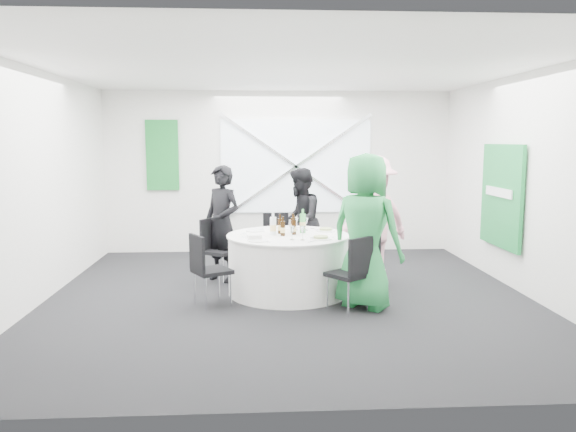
{
  "coord_description": "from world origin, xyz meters",
  "views": [
    {
      "loc": [
        -0.41,
        -6.83,
        1.95
      ],
      "look_at": [
        0.0,
        0.2,
        1.0
      ],
      "focal_mm": 35.0,
      "sensor_mm": 36.0,
      "label": 1
    }
  ],
  "objects": [
    {
      "name": "chair_front_right",
      "position": [
        0.69,
        -0.68,
        0.51
      ],
      "size": [
        0.56,
        0.56,
        0.88
      ],
      "rotation": [
        0.0,
        0.0,
        3.81
      ],
      "color": "black",
      "rests_on": "floor"
    },
    {
      "name": "beer_bottle_b",
      "position": [
        0.07,
        0.34,
        0.86
      ],
      "size": [
        0.06,
        0.06,
        0.26
      ],
      "color": "#341D09",
      "rests_on": "banquet_table"
    },
    {
      "name": "wine_glass_b",
      "position": [
        0.13,
        0.56,
        0.88
      ],
      "size": [
        0.07,
        0.07,
        0.17
      ],
      "color": "white",
      "rests_on": "banquet_table"
    },
    {
      "name": "wall_front",
      "position": [
        0.0,
        -3.0,
        1.4
      ],
      "size": [
        6.0,
        0.0,
        6.0
      ],
      "primitive_type": "plane",
      "rotation": [
        -1.57,
        0.0,
        0.0
      ],
      "color": "silver",
      "rests_on": "floor"
    },
    {
      "name": "plate_back_left",
      "position": [
        -0.42,
        0.5,
        0.77
      ],
      "size": [
        0.24,
        0.24,
        0.01
      ],
      "color": "white",
      "rests_on": "banquet_table"
    },
    {
      "name": "knife_d",
      "position": [
        -0.29,
        -0.29,
        0.76
      ],
      "size": [
        0.11,
        0.12,
        0.01
      ],
      "primitive_type": "cube",
      "rotation": [
        0.0,
        0.0,
        -2.41
      ],
      "color": "silver",
      "rests_on": "banquet_table"
    },
    {
      "name": "window_brace_a",
      "position": [
        0.3,
        2.92,
        1.5
      ],
      "size": [
        2.63,
        0.05,
        1.84
      ],
      "primitive_type": "cube",
      "rotation": [
        0.0,
        0.97,
        0.0
      ],
      "color": "silver",
      "rests_on": "window_panel"
    },
    {
      "name": "green_sign",
      "position": [
        2.94,
        0.6,
        1.2
      ],
      "size": [
        0.05,
        1.2,
        1.4
      ],
      "primitive_type": "cube",
      "color": "#178036",
      "rests_on": "wall_right"
    },
    {
      "name": "napkin",
      "position": [
        -0.43,
        -0.14,
        0.8
      ],
      "size": [
        0.19,
        0.15,
        0.05
      ],
      "primitive_type": "cube",
      "rotation": [
        0.0,
        0.0,
        0.26
      ],
      "color": "silver",
      "rests_on": "plate_front_left"
    },
    {
      "name": "wall_left",
      "position": [
        -3.0,
        0.0,
        1.4
      ],
      "size": [
        0.0,
        6.0,
        6.0
      ],
      "primitive_type": "plane",
      "rotation": [
        1.57,
        0.0,
        1.57
      ],
      "color": "silver",
      "rests_on": "floor"
    },
    {
      "name": "knife_c",
      "position": [
        0.38,
        0.63,
        0.76
      ],
      "size": [
        0.09,
        0.14,
        0.01
      ],
      "primitive_type": "cube",
      "rotation": [
        0.0,
        0.0,
        0.55
      ],
      "color": "silver",
      "rests_on": "banquet_table"
    },
    {
      "name": "wall_back",
      "position": [
        0.0,
        3.0,
        1.4
      ],
      "size": [
        6.0,
        0.0,
        6.0
      ],
      "primitive_type": "plane",
      "rotation": [
        1.57,
        0.0,
        0.0
      ],
      "color": "silver",
      "rests_on": "floor"
    },
    {
      "name": "window_panel",
      "position": [
        0.3,
        2.96,
        1.5
      ],
      "size": [
        2.6,
        0.03,
        1.6
      ],
      "primitive_type": "cube",
      "color": "white",
      "rests_on": "wall_back"
    },
    {
      "name": "plate_back_right",
      "position": [
        0.51,
        0.46,
        0.78
      ],
      "size": [
        0.25,
        0.25,
        0.04
      ],
      "color": "white",
      "rests_on": "banquet_table"
    },
    {
      "name": "green_banner",
      "position": [
        -2.0,
        2.95,
        1.7
      ],
      "size": [
        0.55,
        0.04,
        1.2
      ],
      "primitive_type": "cube",
      "color": "#146827",
      "rests_on": "wall_back"
    },
    {
      "name": "green_water_bottle",
      "position": [
        0.2,
        0.34,
        0.88
      ],
      "size": [
        0.08,
        0.08,
        0.31
      ],
      "color": "#45B456",
      "rests_on": "banquet_table"
    },
    {
      "name": "fork_e",
      "position": [
        0.26,
        -0.31,
        0.76
      ],
      "size": [
        0.12,
        0.12,
        0.01
      ],
      "primitive_type": "cube",
      "rotation": [
        0.0,
        0.0,
        -0.8
      ],
      "color": "silver",
      "rests_on": "banquet_table"
    },
    {
      "name": "wine_glass_d",
      "position": [
        0.15,
        -0.2,
        0.88
      ],
      "size": [
        0.07,
        0.07,
        0.17
      ],
      "color": "white",
      "rests_on": "banquet_table"
    },
    {
      "name": "person_man_back_left",
      "position": [
        -0.88,
        0.91,
        0.81
      ],
      "size": [
        0.7,
        0.67,
        1.61
      ],
      "primitive_type": "imported",
      "rotation": [
        0.0,
        0.0,
        -0.68
      ],
      "color": "black",
      "rests_on": "floor"
    },
    {
      "name": "floor",
      "position": [
        0.0,
        0.0,
        0.0
      ],
      "size": [
        6.0,
        6.0,
        0.0
      ],
      "primitive_type": "plane",
      "color": "black",
      "rests_on": "ground"
    },
    {
      "name": "person_woman_pink",
      "position": [
        1.19,
        0.69,
        0.87
      ],
      "size": [
        1.24,
        0.92,
        1.75
      ],
      "primitive_type": "imported",
      "rotation": [
        0.0,
        0.0,
        -2.75
      ],
      "color": "#F8A0B5",
      "rests_on": "floor"
    },
    {
      "name": "wall_right",
      "position": [
        3.0,
        0.0,
        1.4
      ],
      "size": [
        0.0,
        6.0,
        6.0
      ],
      "primitive_type": "plane",
      "rotation": [
        1.57,
        0.0,
        -1.57
      ],
      "color": "silver",
      "rests_on": "floor"
    },
    {
      "name": "clear_water_bottle",
      "position": [
        -0.19,
        0.18,
        0.87
      ],
      "size": [
        0.08,
        0.08,
        0.29
      ],
      "color": "white",
      "rests_on": "banquet_table"
    },
    {
      "name": "knife_e",
      "position": [
        0.51,
        -0.06,
        0.76
      ],
      "size": [
        0.11,
        0.12,
        0.01
      ],
      "primitive_type": "cube",
      "rotation": [
        0.0,
        0.0,
        -0.77
      ],
      "color": "silver",
      "rests_on": "banquet_table"
    },
    {
      "name": "fork_d",
      "position": [
        -0.54,
        0.01,
        0.76
      ],
      "size": [
        0.1,
        0.13,
        0.01
      ],
      "primitive_type": "cube",
      "rotation": [
        0.0,
        0.0,
        -2.5
      ],
      "color": "silver",
      "rests_on": "banquet_table"
    },
    {
      "name": "wine_glass_a",
      "position": [
        0.26,
        0.54,
        0.88
      ],
      "size": [
        0.07,
        0.07,
        0.17
      ],
      "color": "white",
      "rests_on": "banquet_table"
    },
    {
      "name": "chair_back_left",
      "position": [
        -0.96,
        0.86,
        0.51
      ],
      "size": [
        0.56,
        0.56,
        0.88
      ],
      "rotation": [
        0.0,
        0.0,
        0.97
      ],
      "color": "black",
      "rests_on": "floor"
    },
    {
      "name": "knife_b",
      "position": [
        -0.57,
        0.29,
        0.76
      ],
      "size": [
        0.08,
        0.14,
        0.01
      ],
      "primitive_type": "cube",
      "rotation": [
        0.0,
        0.0,
        2.68
      ],
      "color": "silver",
      "rests_on": "banquet_table"
    },
    {
      "name": "knife_a",
      "position": [
        -0.12,
        0.76,
        0.76
      ],
      "size": [
        0.15,
        0.03,
        0.01
      ],
      "primitive_type": "cube",
      "rotation": [
        0.0,
        0.0,
        1.48
      ],
      "color": "silver",
      "rests_on": "banquet_table"
    },
    {
      "name": "plate_front_left",
      "position": [
        -0.38,
        -0.24,
        0.77
      ],
      "size": [
        0.25,
        0.25,
        0.01
      ],
      "color": "white",
      "rests_on": "banquet_table"
    },
    {
      "name": "chair_back",
      "position": [
        -0.1,
        1.36,
        0.51
      ],
      "size": [
        0.43,
        0.44,
        0.88
      ],
      "rotation": [
        0.0,
        0.0,
        0.09
      ],
      "color": "black",
      "rests_on": "floor"
    },
    {
      "name": "window_brace_b",
      "position": [
        0.3,
        2.92,
        1.5
      ],
      "size": [
        2.63,
        0.05,
        1.84
      ],
      "primitive_type": "cube",
      "rotation": [
        0.0,
        -0.97,
        0.0
      ],
      "color": "silver",
      "rests_on": "window_panel"
    },
    {
      "name": "beer_bottle_a",
      "position": [
        -0.1,
        0.29,
        0.86
      ],
      "size": [
        0.06,
        0.06,
        0.26
      ],
      "color": "#341D09",
      "rests_on": "banquet_table"
    },
    {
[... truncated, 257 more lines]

